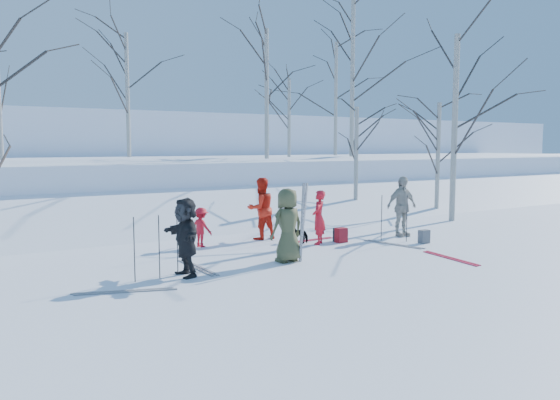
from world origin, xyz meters
TOP-DOWN VIEW (x-y plane):
  - ground at (0.00, 0.00)m, footprint 120.00×120.00m
  - snow_ramp at (0.00, 7.00)m, footprint 70.00×9.49m
  - snow_plateau at (0.00, 17.00)m, footprint 70.00×18.00m
  - far_hill at (0.00, 38.00)m, footprint 90.00×30.00m
  - skier_olive_center at (-0.84, -0.21)m, footprint 0.92×0.65m
  - skier_red_north at (1.16, 1.31)m, footprint 0.65×0.65m
  - skier_redor_behind at (0.18, 2.88)m, footprint 0.93×0.75m
  - skier_red_seated at (-1.83, 2.66)m, footprint 0.66×0.81m
  - skier_cream_east at (4.12, 1.09)m, footprint 1.10×0.51m
  - skier_grey_west at (-3.45, -0.29)m, footprint 0.54×1.58m
  - dog at (0.81, 1.78)m, footprint 0.56×0.67m
  - upright_ski_left at (-0.57, -0.43)m, footprint 0.08×0.16m
  - upright_ski_right at (-0.51, -0.41)m, footprint 0.15×0.23m
  - ski_pair_a at (1.17, 1.92)m, footprint 0.44×1.93m
  - ski_pair_b at (-2.94, 0.30)m, footprint 0.26×1.91m
  - ski_pair_c at (-4.93, -0.88)m, footprint 1.34×2.02m
  - ski_pair_d at (2.79, -2.00)m, footprint 0.70×1.95m
  - ski_pair_e at (2.93, 0.15)m, footprint 0.99×1.98m
  - ski_pole_a at (3.57, 0.30)m, footprint 0.02×0.02m
  - ski_pole_b at (0.99, 2.58)m, footprint 0.02×0.02m
  - ski_pole_c at (0.59, 2.17)m, footprint 0.02×0.02m
  - ski_pole_d at (-4.01, -0.21)m, footprint 0.02×0.02m
  - ski_pole_e at (-2.58, 1.71)m, footprint 0.02×0.02m
  - ski_pole_f at (-4.54, -0.22)m, footprint 0.02×0.02m
  - ski_pole_g at (3.09, 0.84)m, footprint 0.02×0.02m
  - ski_pole_h at (-3.52, 0.02)m, footprint 0.02×0.02m
  - backpack_red at (1.88, 1.20)m, footprint 0.32×0.22m
  - backpack_grey at (3.83, -0.13)m, footprint 0.30×0.20m
  - backpack_dark at (1.93, 1.32)m, footprint 0.34×0.24m
  - birch_plateau_a at (10.60, 11.58)m, footprint 6.32×6.32m
  - birch_plateau_c at (0.15, 16.22)m, footprint 4.86×4.86m
  - birch_plateau_e at (7.11, 12.23)m, footprint 3.34×3.34m
  - birch_plateau_f at (4.46, 9.90)m, footprint 4.55×4.55m
  - birch_plateau_h at (11.98, 14.79)m, footprint 5.20×5.20m
  - birch_edge_b at (8.19, 2.67)m, footprint 5.34×5.34m
  - birch_edge_c at (9.63, 4.73)m, footprint 3.77×3.77m
  - birch_edge_e at (6.41, 6.08)m, footprint 3.62×3.62m

SIDE VIEW (x-z plane):
  - ground at x=0.00m, z-range 0.00..0.00m
  - ski_pair_a at x=1.17m, z-range 0.00..0.02m
  - ski_pair_b at x=-2.94m, z-range 0.00..0.02m
  - ski_pair_c at x=-4.93m, z-range 0.00..0.02m
  - ski_pair_d at x=2.79m, z-range 0.00..0.02m
  - ski_pair_e at x=2.93m, z-range 0.00..0.02m
  - snow_ramp at x=0.00m, z-range -1.91..2.21m
  - backpack_grey at x=3.83m, z-range 0.00..0.38m
  - backpack_dark at x=1.93m, z-range 0.00..0.40m
  - backpack_red at x=1.88m, z-range 0.00..0.42m
  - dog at x=0.81m, z-range 0.00..0.52m
  - skier_red_seated at x=-1.83m, z-range 0.00..1.09m
  - ski_pole_a at x=3.57m, z-range 0.00..1.34m
  - ski_pole_b at x=0.99m, z-range 0.00..1.34m
  - ski_pole_c at x=0.59m, z-range 0.00..1.34m
  - ski_pole_d at x=-4.01m, z-range 0.00..1.34m
  - ski_pole_e at x=-2.58m, z-range 0.00..1.34m
  - ski_pole_f at x=-4.54m, z-range 0.00..1.34m
  - ski_pole_g at x=3.09m, z-range 0.00..1.34m
  - ski_pole_h at x=-3.52m, z-range 0.00..1.34m
  - skier_red_north at x=1.16m, z-range 0.00..1.52m
  - skier_grey_west at x=-3.45m, z-range 0.00..1.69m
  - skier_olive_center at x=-0.84m, z-range 0.00..1.77m
  - skier_redor_behind at x=0.18m, z-range 0.00..1.83m
  - skier_cream_east at x=4.12m, z-range 0.00..1.85m
  - upright_ski_left at x=-0.57m, z-range 0.00..1.90m
  - upright_ski_right at x=-0.51m, z-range 0.00..1.90m
  - snow_plateau at x=0.00m, z-range -0.10..2.10m
  - far_hill at x=0.00m, z-range -1.00..5.00m
  - birch_edge_e at x=6.41m, z-range 0.00..4.32m
  - birch_edge_c at x=9.63m, z-range 0.00..4.53m
  - birch_edge_b at x=8.19m, z-range 0.00..6.77m
  - birch_plateau_e at x=7.11m, z-range 2.20..6.12m
  - birch_plateau_f at x=4.46m, z-range 2.20..7.84m
  - birch_plateau_c at x=0.15m, z-range 2.20..8.29m
  - birch_plateau_h at x=11.98m, z-range 2.20..8.77m
  - birch_plateau_a at x=10.60m, z-range 2.20..10.38m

